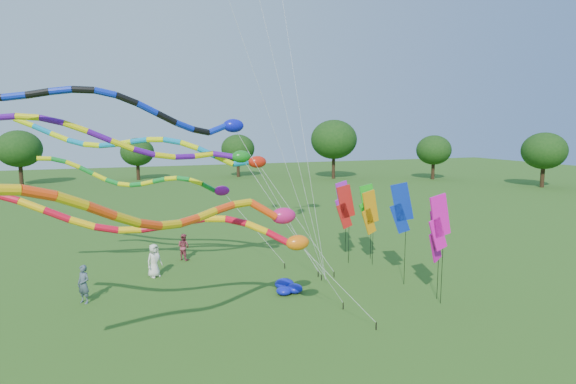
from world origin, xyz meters
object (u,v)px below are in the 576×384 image
object	(u,v)px
person_a	(154,261)
person_b	(84,284)
person_c	(184,247)
tube_kite_red	(185,226)
tube_kite_orange	(189,212)
blue_nylon_heap	(288,288)

from	to	relation	value
person_a	person_b	world-z (taller)	person_a
person_b	person_c	xyz separation A→B (m)	(5.14, 5.40, -0.08)
tube_kite_red	person_b	world-z (taller)	tube_kite_red
tube_kite_red	person_a	size ratio (longest dim) A/B	7.74
tube_kite_orange	blue_nylon_heap	bearing A→B (deg)	24.99
tube_kite_orange	person_a	xyz separation A→B (m)	(-0.24, 10.04, -4.20)
person_c	person_b	bearing A→B (deg)	96.68
blue_nylon_heap	person_c	xyz separation A→B (m)	(-3.72, 7.15, 0.60)
tube_kite_orange	blue_nylon_heap	distance (m)	9.16
blue_nylon_heap	person_b	bearing A→B (deg)	168.78
tube_kite_red	tube_kite_orange	xyz separation A→B (m)	(-0.20, -2.38, 0.95)
tube_kite_red	person_a	bearing A→B (deg)	109.88
blue_nylon_heap	person_b	world-z (taller)	person_b
person_a	person_c	xyz separation A→B (m)	(1.90, 2.68, -0.09)
tube_kite_orange	person_c	size ratio (longest dim) A/B	8.41
tube_kite_red	person_b	xyz separation A→B (m)	(-3.69, 4.95, -3.27)
blue_nylon_heap	person_a	distance (m)	7.22
tube_kite_red	blue_nylon_heap	world-z (taller)	tube_kite_red
person_b	tube_kite_red	bearing A→B (deg)	-7.58
person_a	person_b	size ratio (longest dim) A/B	1.02
person_a	person_c	size ratio (longest dim) A/B	1.12
tube_kite_orange	person_a	distance (m)	10.88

